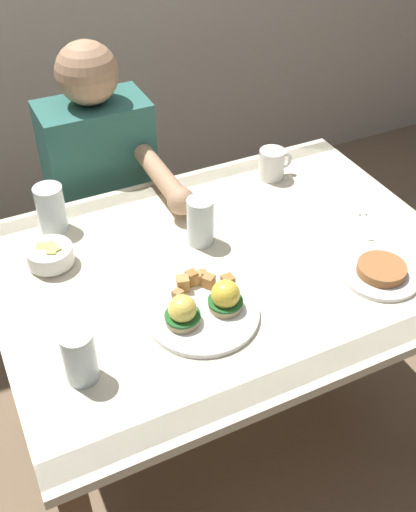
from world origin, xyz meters
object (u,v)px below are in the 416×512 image
water_glass_far (200,223)px  diner_person (106,190)px  side_plate (381,272)px  fork (365,221)px  fruit_bowl (50,255)px  dining_table (227,291)px  coffee_mug (272,163)px  eggs_benedict_plate (203,307)px  water_glass_extra (51,211)px  water_glass_near (80,358)px

water_glass_far → diner_person: diner_person is taller
side_plate → diner_person: 0.95m
fork → side_plate: side_plate is taller
side_plate → fruit_bowl: bearing=151.2°
dining_table → coffee_mug: size_ratio=10.76×
eggs_benedict_plate → diner_person: diner_person is taller
fork → water_glass_extra: bearing=156.2°
fork → water_glass_extra: size_ratio=1.09×
coffee_mug → water_glass_near: (-0.77, -0.52, 0.01)m
coffee_mug → water_glass_extra: size_ratio=0.82×
eggs_benedict_plate → fork: eggs_benedict_plate is taller
fork → eggs_benedict_plate: bearing=-166.6°
fork → coffee_mug: bearing=110.3°
fruit_bowl → side_plate: bearing=-28.8°
fork → water_glass_far: bearing=165.0°
dining_table → water_glass_extra: (-0.37, 0.34, 0.17)m
water_glass_extra → diner_person: diner_person is taller
fruit_bowl → side_plate: (0.74, -0.41, -0.02)m
fruit_bowl → water_glass_extra: bearing=72.5°
dining_table → fork: (0.43, -0.01, 0.11)m
coffee_mug → fork: (0.12, -0.32, -0.05)m
fork → water_glass_extra: (-0.81, 0.35, 0.06)m
side_plate → diner_person: bearing=119.9°
water_glass_extra → side_plate: bearing=-38.9°
fork → side_plate: size_ratio=0.74×
dining_table → side_plate: side_plate is taller
water_glass_extra → side_plate: (0.70, -0.56, -0.05)m
dining_table → fruit_bowl: bearing=155.7°
dining_table → water_glass_extra: size_ratio=8.86×
fork → side_plate: (-0.11, -0.21, 0.01)m
dining_table → side_plate: (0.32, -0.22, 0.12)m
coffee_mug → fork: bearing=-69.7°
diner_person → water_glass_near: bearing=-110.8°
fruit_bowl → coffee_mug: bearing=9.3°
water_glass_extra → side_plate: water_glass_extra is taller
eggs_benedict_plate → water_glass_far: 0.29m
water_glass_extra → side_plate: 0.90m
eggs_benedict_plate → coffee_mug: bearing=45.3°
fruit_bowl → dining_table: bearing=-24.3°
dining_table → water_glass_far: (-0.03, 0.11, 0.17)m
diner_person → coffee_mug: bearing=-32.2°
water_glass_extra → eggs_benedict_plate: bearing=-65.0°
coffee_mug → water_glass_far: bearing=-149.6°
eggs_benedict_plate → coffee_mug: 0.65m
diner_person → water_glass_extra: bearing=-130.9°
water_glass_extra → fork: bearing=-23.8°
water_glass_extra → diner_person: size_ratio=0.12×
coffee_mug → side_plate: (0.01, -0.53, -0.04)m
dining_table → fork: size_ratio=8.16×
coffee_mug → water_glass_far: size_ratio=0.83×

